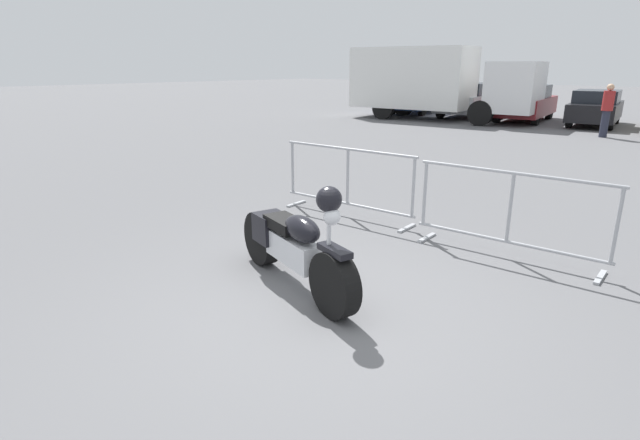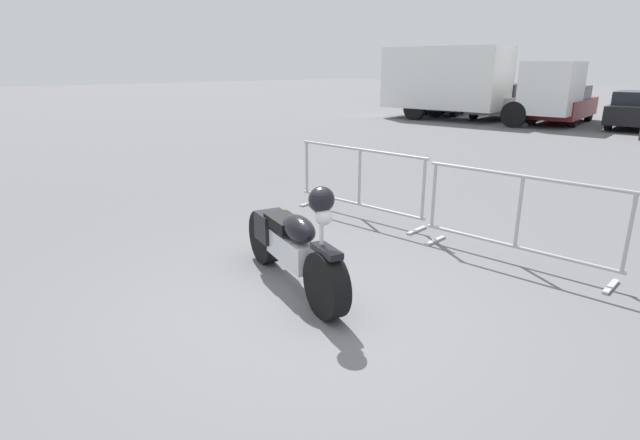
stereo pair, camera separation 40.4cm
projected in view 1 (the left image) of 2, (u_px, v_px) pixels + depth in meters
The scene contains 10 objects.
ground_plane at pixel (316, 312), 4.77m from camera, with size 120.00×120.00×0.00m, color #5B5B5E.
motorcycle at pixel (294, 245), 5.19m from camera, with size 2.15×0.73×1.23m.
crowd_barrier_near at pixel (348, 181), 7.65m from camera, with size 2.35×0.61×1.07m.
crowd_barrier_far at pixel (509, 213), 5.98m from camera, with size 2.35×0.61×1.07m.
box_truck at pixel (432, 80), 20.97m from camera, with size 7.94×3.28×2.98m.
parked_car_blue at pixel (419, 97), 24.38m from camera, with size 2.50×4.66×1.50m.
parked_car_silver at pixel (468, 100), 22.59m from camera, with size 2.48×4.61×1.49m.
parked_car_maroon at pixel (525, 103), 20.75m from camera, with size 2.45×4.57×1.47m.
parked_car_black at pixel (596, 108), 19.16m from camera, with size 2.24×4.17×1.34m.
pedestrian at pixel (607, 108), 16.02m from camera, with size 0.41×0.41×1.69m.
Camera 1 is at (2.97, -3.10, 2.26)m, focal length 28.00 mm.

